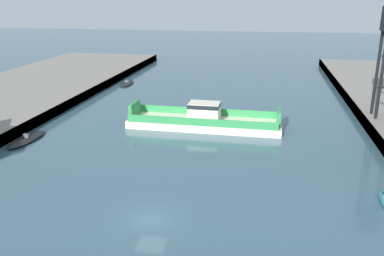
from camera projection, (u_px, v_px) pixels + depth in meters
The scene contains 4 objects.
ground_plane at pixel (150, 220), 35.45m from camera, with size 400.00×400.00×0.00m, color #385666.
chain_ferry at pixel (204, 120), 60.05m from camera, with size 22.51×6.26×3.75m.
moored_boat_near_right at pixel (27, 139), 54.61m from camera, with size 2.69×7.61×1.01m.
moored_boat_mid_left at pixel (127, 83), 89.90m from camera, with size 3.33×7.70×0.91m.
Camera 1 is at (9.19, -30.10, 18.53)m, focal length 38.21 mm.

